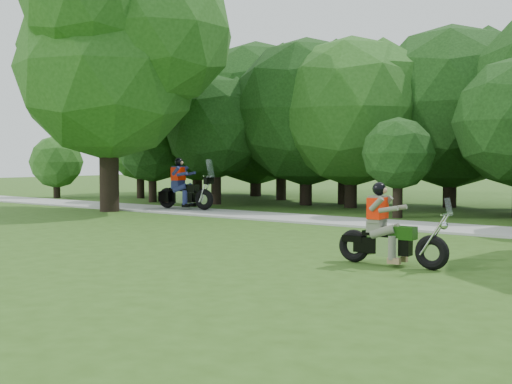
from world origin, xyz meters
The scene contains 6 objects.
ground centered at (0.00, 0.00, 0.00)m, with size 100.00×100.00×0.00m, color #2E4D16.
walkway centered at (0.00, 8.00, 0.03)m, with size 60.00×2.20×0.06m, color #A0A09B.
tree_line centered at (0.57, 14.74, 3.68)m, with size 40.43×12.73×7.80m.
big_tree_west centered at (-10.54, 6.85, 5.76)m, with size 8.64×6.56×9.96m.
chopper_motorcycle centered at (2.41, 1.72, 0.54)m, with size 2.05×0.55×1.47m.
touring_motorcycle centered at (-8.67, 8.30, 0.73)m, with size 2.43×0.84×1.85m.
Camera 1 is at (7.25, -8.63, 1.88)m, focal length 45.00 mm.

